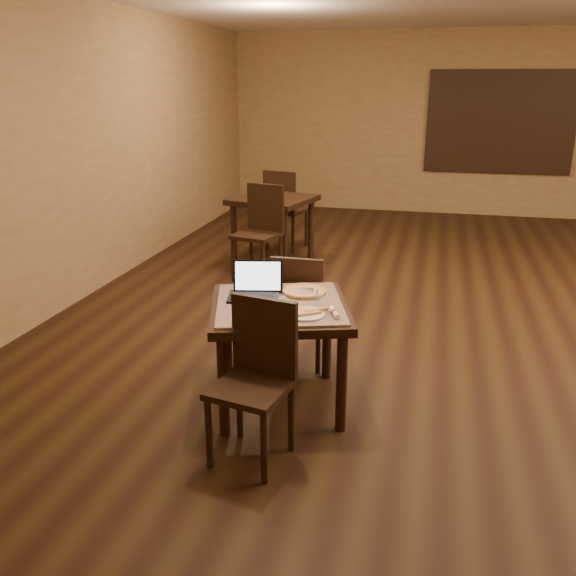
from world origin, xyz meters
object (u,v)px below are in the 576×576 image
(chair_main_near, at_px, (257,371))
(laptop, at_px, (256,287))
(tiled_table, at_px, (280,317))
(other_table_b_chair_near, at_px, (261,226))
(other_table_b_chair_far, at_px, (284,205))
(chair_main_far, at_px, (299,305))
(pizza_pan, at_px, (304,293))
(other_table_b, at_px, (273,208))

(chair_main_near, bearing_deg, laptop, 118.32)
(tiled_table, xyz_separation_m, laptop, (-0.20, 0.11, 0.17))
(other_table_b_chair_near, height_order, other_table_b_chair_far, same)
(tiled_table, distance_m, chair_main_far, 0.63)
(laptop, bearing_deg, pizza_pan, 10.95)
(chair_main_far, relative_size, laptop, 2.39)
(tiled_table, bearing_deg, other_table_b_chair_far, 86.48)
(chair_main_far, height_order, pizza_pan, chair_main_far)
(tiled_table, relative_size, chair_main_far, 1.23)
(chair_main_far, distance_m, other_table_b_chair_far, 3.60)
(other_table_b, distance_m, other_table_b_chair_far, 0.64)
(chair_main_far, xyz_separation_m, other_table_b_chair_near, (-0.95, 2.20, 0.08))
(chair_main_near, relative_size, chair_main_far, 1.05)
(tiled_table, bearing_deg, pizza_pan, 46.22)
(laptop, xyz_separation_m, pizza_pan, (0.32, 0.13, -0.06))
(chair_main_near, distance_m, pizza_pan, 0.89)
(tiled_table, height_order, pizza_pan, pizza_pan)
(laptop, height_order, other_table_b, laptop)
(pizza_pan, xyz_separation_m, other_table_b_chair_far, (-1.11, 3.84, -0.16))
(chair_main_far, xyz_separation_m, other_table_b, (-0.97, 2.83, 0.17))
(other_table_b_chair_near, bearing_deg, chair_main_far, -52.33)
(laptop, bearing_deg, other_table_b_chair_far, 89.47)
(tiled_table, height_order, laptop, laptop)
(chair_main_near, height_order, chair_main_far, chair_main_near)
(tiled_table, height_order, other_table_b_chair_near, other_table_b_chair_near)
(chair_main_near, bearing_deg, tiled_table, 103.17)
(chair_main_near, distance_m, chair_main_far, 1.23)
(tiled_table, height_order, other_table_b_chair_far, other_table_b_chair_far)
(pizza_pan, bearing_deg, laptop, -157.21)
(pizza_pan, bearing_deg, other_table_b_chair_near, 112.48)
(tiled_table, relative_size, chair_main_near, 1.17)
(tiled_table, distance_m, other_table_b_chair_far, 4.20)
(other_table_b_chair_near, bearing_deg, other_table_b, 106.52)
(chair_main_far, xyz_separation_m, laptop, (-0.20, -0.51, 0.30))
(chair_main_near, relative_size, pizza_pan, 2.83)
(pizza_pan, xyz_separation_m, other_table_b, (-1.09, 3.21, -0.07))
(tiled_table, xyz_separation_m, chair_main_far, (-0.00, 0.62, -0.13))
(other_table_b, bearing_deg, tiled_table, -59.90)
(other_table_b_chair_far, bearing_deg, pizza_pan, 120.57)
(laptop, height_order, other_table_b_chair_far, other_table_b_chair_far)
(chair_main_near, relative_size, other_table_b_chair_far, 0.91)
(other_table_b_chair_near, bearing_deg, tiled_table, -57.04)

